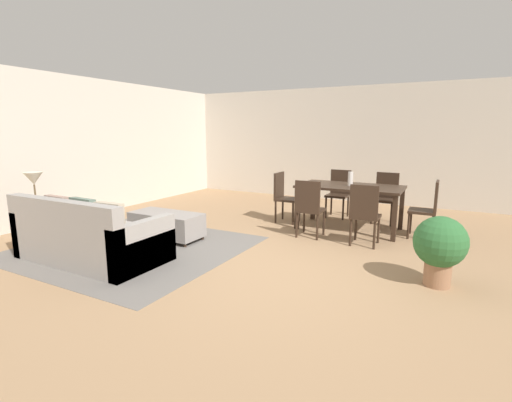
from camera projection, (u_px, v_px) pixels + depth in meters
ground_plane at (265, 266)px, 4.67m from camera, size 10.80×10.80×0.00m
wall_back at (361, 145)px, 8.75m from camera, size 9.00×0.12×2.70m
wall_left at (63, 148)px, 6.95m from camera, size 0.12×11.00×2.70m
area_rug at (134, 247)px, 5.41m from camera, size 3.00×2.80×0.01m
couch at (90, 238)px, 4.85m from camera, size 1.95×0.99×0.86m
ottoman_table at (167, 224)px, 5.82m from camera, size 1.15×0.53×0.42m
side_table at (38, 215)px, 5.52m from camera, size 0.40×0.40×0.56m
table_lamp at (34, 180)px, 5.42m from camera, size 0.26×0.26×0.52m
dining_table at (350, 191)px, 6.32m from camera, size 1.71×0.93×0.76m
dining_chair_near_left at (309, 206)px, 5.83m from camera, size 0.41×0.41×0.92m
dining_chair_near_right at (365, 212)px, 5.40m from camera, size 0.41×0.41×0.92m
dining_chair_far_left at (339, 191)px, 7.30m from camera, size 0.41×0.41×0.92m
dining_chair_far_right at (386, 195)px, 6.83m from camera, size 0.42×0.42×0.92m
dining_chair_head_east at (429, 206)px, 5.79m from camera, size 0.40×0.40×0.92m
dining_chair_head_west at (284, 194)px, 6.88m from camera, size 0.41×0.41×0.92m
vase_centerpiece at (350, 179)px, 6.26m from camera, size 0.08×0.08×0.24m
potted_plant at (440, 245)px, 4.01m from camera, size 0.56×0.56×0.78m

